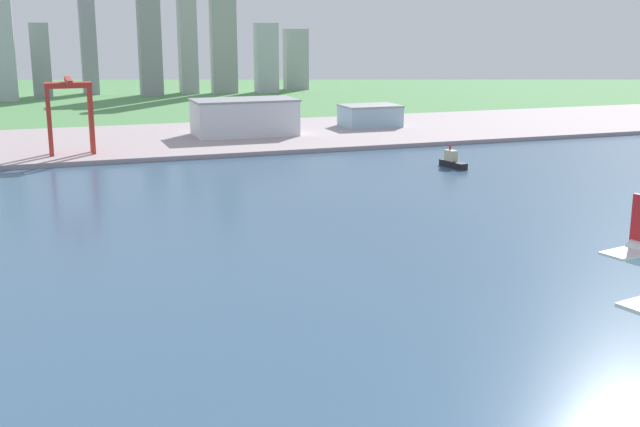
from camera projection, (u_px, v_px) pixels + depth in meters
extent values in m
plane|color=#518A4E|center=(244.00, 210.00, 307.87)|extent=(2400.00, 2400.00, 0.00)
cube|color=#385675|center=(291.00, 250.00, 252.82)|extent=(840.00, 360.00, 0.15)
cube|color=#A59498|center=(166.00, 140.00, 481.83)|extent=(840.00, 140.00, 2.50)
cube|color=black|center=(453.00, 164.00, 395.87)|extent=(7.01, 18.01, 3.10)
cube|color=beige|center=(451.00, 155.00, 396.69)|extent=(4.59, 6.81, 5.26)
cylinder|color=red|center=(450.00, 147.00, 396.54)|extent=(1.05, 1.05, 2.48)
cube|color=#B72D23|center=(50.00, 123.00, 411.36)|extent=(2.20, 2.20, 34.46)
cube|color=#B72D23|center=(92.00, 121.00, 418.15)|extent=(2.20, 2.20, 34.46)
cube|color=#B72D23|center=(49.00, 121.00, 418.70)|extent=(2.20, 2.20, 34.46)
cube|color=#B72D23|center=(91.00, 120.00, 425.48)|extent=(2.20, 2.20, 34.46)
cube|color=#B72D23|center=(68.00, 85.00, 414.09)|extent=(23.34, 10.00, 2.80)
cube|color=#B72D23|center=(68.00, 81.00, 404.73)|extent=(2.60, 38.01, 2.60)
cube|color=silver|center=(244.00, 118.00, 491.43)|extent=(61.21, 33.30, 20.72)
cube|color=gray|center=(244.00, 100.00, 488.89)|extent=(62.43, 33.97, 1.20)
cube|color=#99BCD1|center=(370.00, 116.00, 533.17)|extent=(36.70, 26.97, 12.92)
cube|color=gray|center=(370.00, 106.00, 531.53)|extent=(37.43, 27.51, 1.20)
cube|color=#AEB1BB|center=(0.00, 35.00, 717.35)|extent=(22.59, 17.15, 117.22)
cube|color=#91959A|center=(41.00, 60.00, 763.38)|extent=(17.43, 25.53, 69.42)
cube|color=#93919E|center=(88.00, 37.00, 788.94)|extent=(14.70, 24.20, 111.52)
cube|color=gray|center=(150.00, 46.00, 775.23)|extent=(20.38, 20.90, 94.65)
cube|color=#A9A9AB|center=(187.00, 35.00, 797.46)|extent=(16.38, 21.34, 114.10)
cube|color=#979C9A|center=(223.00, 22.00, 795.24)|extent=(24.65, 14.79, 140.60)
cube|color=#ABAEB7|center=(266.00, 58.00, 811.77)|extent=(20.91, 20.20, 69.08)
cube|color=#A2A3A7|center=(296.00, 59.00, 849.16)|extent=(24.05, 15.04, 63.22)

